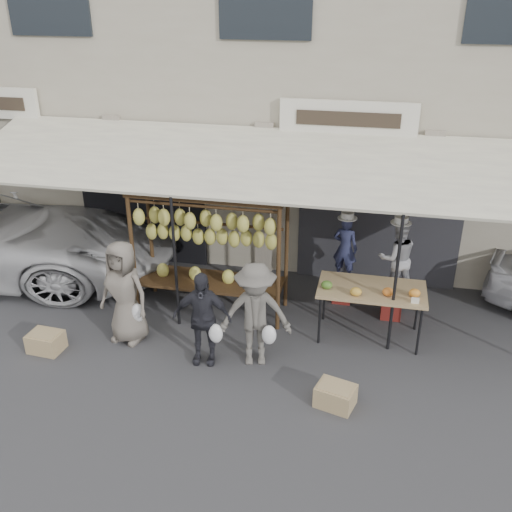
{
  "coord_description": "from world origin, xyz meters",
  "views": [
    {
      "loc": [
        2.06,
        -6.7,
        5.26
      ],
      "look_at": [
        0.29,
        1.4,
        1.3
      ],
      "focal_mm": 40.0,
      "sensor_mm": 36.0,
      "label": 1
    }
  ],
  "objects_px": {
    "banana_rack": "(209,229)",
    "customer_mid": "(202,318)",
    "customer_right": "(255,315)",
    "crate_near_a": "(335,396)",
    "produce_table": "(372,291)",
    "vendor_right": "(397,258)",
    "crate_near_b": "(336,396)",
    "crate_far": "(46,342)",
    "vendor_left": "(345,248)",
    "customer_left": "(124,292)"
  },
  "relations": [
    {
      "from": "customer_right",
      "to": "crate_near_a",
      "type": "xyz_separation_m",
      "value": [
        1.29,
        -0.74,
        -0.68
      ]
    },
    {
      "from": "crate_far",
      "to": "vendor_right",
      "type": "bearing_deg",
      "value": 22.42
    },
    {
      "from": "crate_near_b",
      "to": "customer_left",
      "type": "bearing_deg",
      "value": 165.16
    },
    {
      "from": "crate_near_a",
      "to": "crate_far",
      "type": "distance_m",
      "value": 4.61
    },
    {
      "from": "vendor_left",
      "to": "customer_left",
      "type": "distance_m",
      "value": 3.86
    },
    {
      "from": "produce_table",
      "to": "crate_near_b",
      "type": "relative_size",
      "value": 3.57
    },
    {
      "from": "banana_rack",
      "to": "vendor_right",
      "type": "height_order",
      "value": "banana_rack"
    },
    {
      "from": "crate_far",
      "to": "customer_right",
      "type": "bearing_deg",
      "value": 6.97
    },
    {
      "from": "crate_far",
      "to": "banana_rack",
      "type": "bearing_deg",
      "value": 38.08
    },
    {
      "from": "banana_rack",
      "to": "produce_table",
      "type": "distance_m",
      "value": 2.85
    },
    {
      "from": "crate_near_b",
      "to": "customer_mid",
      "type": "bearing_deg",
      "value": 163.87
    },
    {
      "from": "vendor_left",
      "to": "customer_mid",
      "type": "distance_m",
      "value": 3.02
    },
    {
      "from": "customer_right",
      "to": "crate_near_a",
      "type": "bearing_deg",
      "value": -42.92
    },
    {
      "from": "vendor_left",
      "to": "customer_right",
      "type": "relative_size",
      "value": 0.72
    },
    {
      "from": "produce_table",
      "to": "customer_mid",
      "type": "xyz_separation_m",
      "value": [
        -2.45,
        -1.19,
        -0.11
      ]
    },
    {
      "from": "crate_far",
      "to": "customer_mid",
      "type": "bearing_deg",
      "value": 6.27
    },
    {
      "from": "customer_mid",
      "to": "crate_near_b",
      "type": "relative_size",
      "value": 3.17
    },
    {
      "from": "produce_table",
      "to": "vendor_right",
      "type": "bearing_deg",
      "value": 63.47
    },
    {
      "from": "customer_left",
      "to": "customer_mid",
      "type": "bearing_deg",
      "value": -2.06
    },
    {
      "from": "customer_mid",
      "to": "customer_right",
      "type": "bearing_deg",
      "value": 2.5
    },
    {
      "from": "crate_near_b",
      "to": "crate_near_a",
      "type": "bearing_deg",
      "value": -130.25
    },
    {
      "from": "vendor_right",
      "to": "produce_table",
      "type": "bearing_deg",
      "value": 45.89
    },
    {
      "from": "customer_left",
      "to": "customer_mid",
      "type": "distance_m",
      "value": 1.41
    },
    {
      "from": "vendor_left",
      "to": "vendor_right",
      "type": "relative_size",
      "value": 0.91
    },
    {
      "from": "customer_left",
      "to": "crate_far",
      "type": "relative_size",
      "value": 3.36
    },
    {
      "from": "produce_table",
      "to": "vendor_right",
      "type": "relative_size",
      "value": 1.28
    },
    {
      "from": "vendor_right",
      "to": "crate_far",
      "type": "xyz_separation_m",
      "value": [
        -5.33,
        -2.2,
        -0.98
      ]
    },
    {
      "from": "produce_table",
      "to": "vendor_left",
      "type": "relative_size",
      "value": 1.41
    },
    {
      "from": "banana_rack",
      "to": "crate_near_a",
      "type": "distance_m",
      "value": 3.46
    },
    {
      "from": "vendor_right",
      "to": "crate_near_a",
      "type": "relative_size",
      "value": 2.58
    },
    {
      "from": "banana_rack",
      "to": "customer_mid",
      "type": "xyz_separation_m",
      "value": [
        0.3,
        -1.46,
        -0.81
      ]
    },
    {
      "from": "vendor_right",
      "to": "banana_rack",
      "type": "bearing_deg",
      "value": -9.13
    },
    {
      "from": "banana_rack",
      "to": "crate_near_b",
      "type": "bearing_deg",
      "value": -40.86
    },
    {
      "from": "vendor_right",
      "to": "customer_right",
      "type": "xyz_separation_m",
      "value": [
        -2.03,
        -1.8,
        -0.3
      ]
    },
    {
      "from": "customer_mid",
      "to": "customer_left",
      "type": "bearing_deg",
      "value": 160.48
    },
    {
      "from": "crate_near_b",
      "to": "crate_far",
      "type": "bearing_deg",
      "value": 175.93
    },
    {
      "from": "vendor_right",
      "to": "crate_near_a",
      "type": "height_order",
      "value": "vendor_right"
    },
    {
      "from": "produce_table",
      "to": "customer_mid",
      "type": "height_order",
      "value": "customer_mid"
    },
    {
      "from": "customer_left",
      "to": "crate_near_a",
      "type": "relative_size",
      "value": 3.35
    },
    {
      "from": "vendor_right",
      "to": "crate_far",
      "type": "relative_size",
      "value": 2.58
    },
    {
      "from": "banana_rack",
      "to": "customer_mid",
      "type": "height_order",
      "value": "banana_rack"
    },
    {
      "from": "customer_mid",
      "to": "customer_right",
      "type": "relative_size",
      "value": 0.9
    },
    {
      "from": "crate_near_a",
      "to": "customer_left",
      "type": "bearing_deg",
      "value": 164.93
    },
    {
      "from": "vendor_right",
      "to": "crate_near_b",
      "type": "height_order",
      "value": "vendor_right"
    },
    {
      "from": "customer_left",
      "to": "crate_far",
      "type": "distance_m",
      "value": 1.47
    },
    {
      "from": "produce_table",
      "to": "vendor_left",
      "type": "distance_m",
      "value": 1.24
    },
    {
      "from": "customer_mid",
      "to": "vendor_right",
      "type": "bearing_deg",
      "value": 27.67
    },
    {
      "from": "banana_rack",
      "to": "crate_far",
      "type": "bearing_deg",
      "value": -141.92
    },
    {
      "from": "banana_rack",
      "to": "crate_near_a",
      "type": "bearing_deg",
      "value": -41.14
    },
    {
      "from": "banana_rack",
      "to": "customer_right",
      "type": "bearing_deg",
      "value": -50.81
    }
  ]
}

